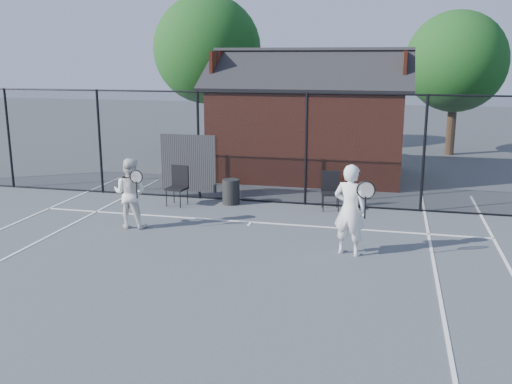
% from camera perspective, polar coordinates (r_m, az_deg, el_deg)
% --- Properties ---
extents(ground, '(80.00, 80.00, 0.00)m').
position_cam_1_polar(ground, '(11.01, -4.28, -7.31)').
color(ground, '#4A5155').
rests_on(ground, ground).
extents(court_lines, '(11.02, 18.00, 0.01)m').
position_cam_1_polar(court_lines, '(9.85, -6.66, -9.88)').
color(court_lines, white).
rests_on(court_lines, ground).
extents(fence, '(22.04, 3.00, 3.00)m').
position_cam_1_polar(fence, '(15.40, 0.21, 4.24)').
color(fence, black).
rests_on(fence, ground).
extents(clubhouse, '(6.50, 4.36, 4.19)m').
position_cam_1_polar(clubhouse, '(19.13, 5.36, 6.44)').
color(clubhouse, '#5F2416').
rests_on(clubhouse, ground).
extents(tree_left, '(4.48, 4.48, 6.44)m').
position_cam_1_polar(tree_left, '(24.55, -4.90, 13.99)').
color(tree_left, '#342214').
rests_on(tree_left, ground).
extents(tree_right, '(3.97, 3.97, 5.70)m').
position_cam_1_polar(tree_right, '(24.42, 19.39, 12.18)').
color(tree_right, '#342214').
rests_on(tree_right, ground).
extents(player_front, '(0.87, 0.69, 1.84)m').
position_cam_1_polar(player_front, '(11.47, 9.39, -1.76)').
color(player_front, white).
rests_on(player_front, ground).
extents(player_back, '(0.89, 0.66, 1.63)m').
position_cam_1_polar(player_back, '(13.49, -12.47, -0.09)').
color(player_back, white).
rests_on(player_back, ground).
extents(chair_left, '(0.56, 0.58, 1.03)m').
position_cam_1_polar(chair_left, '(15.33, -7.94, 0.53)').
color(chair_left, black).
rests_on(chair_left, ground).
extents(chair_right, '(0.55, 0.57, 0.98)m').
position_cam_1_polar(chair_right, '(14.87, 7.47, 0.04)').
color(chair_right, black).
rests_on(chair_right, ground).
extents(waste_bin, '(0.50, 0.50, 0.68)m').
position_cam_1_polar(waste_bin, '(15.40, -2.52, 0.03)').
color(waste_bin, black).
rests_on(waste_bin, ground).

